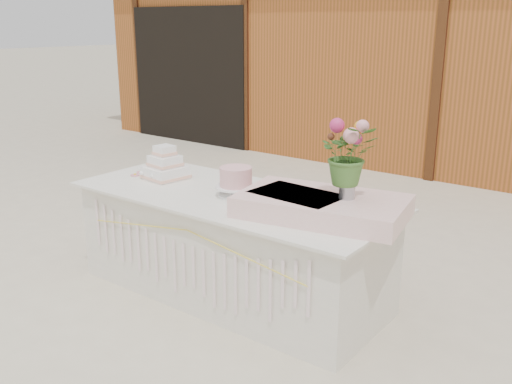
{
  "coord_description": "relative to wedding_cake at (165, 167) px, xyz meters",
  "views": [
    {
      "loc": [
        2.5,
        -3.0,
        1.96
      ],
      "look_at": [
        0.0,
        0.3,
        0.72
      ],
      "focal_mm": 40.0,
      "sensor_mm": 36.0,
      "label": 1
    }
  ],
  "objects": [
    {
      "name": "ground",
      "position": [
        0.7,
        -0.04,
        -0.86
      ],
      "size": [
        80.0,
        80.0,
        0.0
      ],
      "primitive_type": "plane",
      "color": "beige",
      "rests_on": "ground"
    },
    {
      "name": "loose_flowers",
      "position": [
        -0.29,
        0.09,
        -0.08
      ],
      "size": [
        0.27,
        0.4,
        0.02
      ],
      "primitive_type": null,
      "rotation": [
        0.0,
        0.0,
        0.36
      ],
      "color": "pink",
      "rests_on": "cake_table"
    },
    {
      "name": "wedding_cake",
      "position": [
        0.0,
        0.0,
        0.0
      ],
      "size": [
        0.33,
        0.33,
        0.26
      ],
      "rotation": [
        0.0,
        0.0,
        -0.15
      ],
      "color": "white",
      "rests_on": "cake_table"
    },
    {
      "name": "cake_table",
      "position": [
        0.7,
        -0.04,
        -0.47
      ],
      "size": [
        2.4,
        1.0,
        0.77
      ],
      "color": "silver",
      "rests_on": "ground"
    },
    {
      "name": "bouquet",
      "position": [
        1.6,
        0.01,
        0.37
      ],
      "size": [
        0.45,
        0.44,
        0.38
      ],
      "primitive_type": "imported",
      "rotation": [
        0.0,
        0.0,
        0.62
      ],
      "color": "#416F2C",
      "rests_on": "flower_vase"
    },
    {
      "name": "flower_vase",
      "position": [
        1.6,
        0.01,
        0.11
      ],
      "size": [
        0.1,
        0.1,
        0.14
      ],
      "primitive_type": "cylinder",
      "color": "#A5A5A9",
      "rests_on": "satin_runner"
    },
    {
      "name": "satin_runner",
      "position": [
        1.45,
        -0.04,
        -0.02
      ],
      "size": [
        1.14,
        0.79,
        0.13
      ],
      "primitive_type": "cube",
      "rotation": [
        0.0,
        0.0,
        0.18
      ],
      "color": "#FFD5CD",
      "rests_on": "cake_table"
    },
    {
      "name": "pink_cake_stand",
      "position": [
        0.74,
        -0.03,
        0.03
      ],
      "size": [
        0.29,
        0.29,
        0.21
      ],
      "color": "white",
      "rests_on": "cake_table"
    },
    {
      "name": "barn",
      "position": [
        0.69,
        5.96,
        0.82
      ],
      "size": [
        12.6,
        4.6,
        3.3
      ],
      "color": "#9F4D21",
      "rests_on": "ground"
    }
  ]
}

